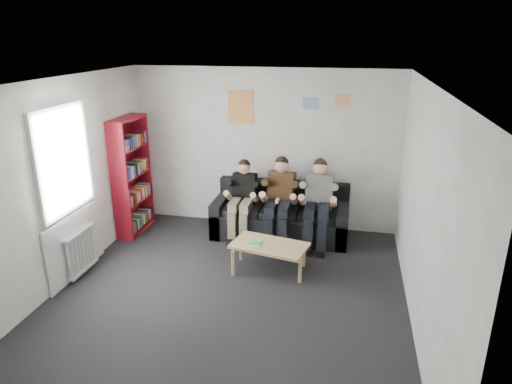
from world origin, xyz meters
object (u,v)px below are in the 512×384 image
Objects in this scene: person_left at (242,200)px; person_right at (318,204)px; coffee_table at (269,247)px; person_middle at (279,201)px; bookshelf at (132,176)px; sofa at (281,217)px.

person_left is 0.94× the size of person_right.
person_right is at bearing 61.14° from coffee_table.
person_middle reaches higher than coffee_table.
bookshelf is 1.52× the size of person_left.
person_right is (3.06, 0.14, -0.30)m from bookshelf.
person_left is at bearing -162.12° from sofa.
sofa is 2.56m from bookshelf.
person_middle is (0.61, -0.01, 0.03)m from person_left.
person_left is at bearing -179.28° from person_right.
person_right is (1.23, -0.00, 0.03)m from person_left.
person_right reaches higher than sofa.
person_middle is (2.44, 0.14, -0.30)m from bookshelf.
coffee_table is 0.76× the size of person_right.
person_left is at bearing 4.83° from bookshelf.
bookshelf reaches higher than person_right.
bookshelf is 2.46m from person_middle.
coffee_table is 0.81× the size of person_left.
coffee_table is 1.27m from person_left.
person_left reaches higher than coffee_table.
person_right is at bearing 6.70° from person_middle.
sofa is 2.12× the size of coffee_table.
sofa is 1.62× the size of person_middle.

